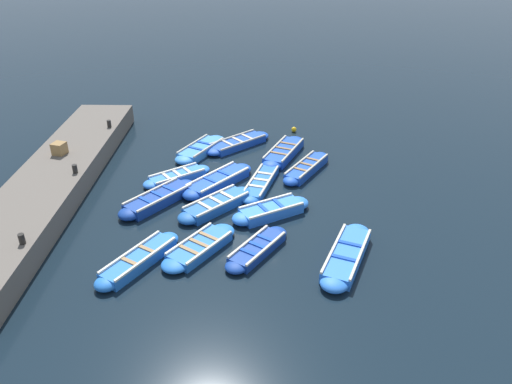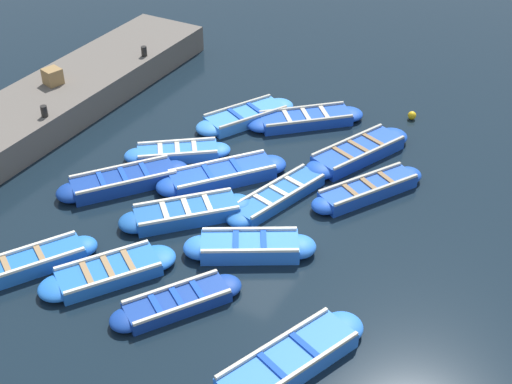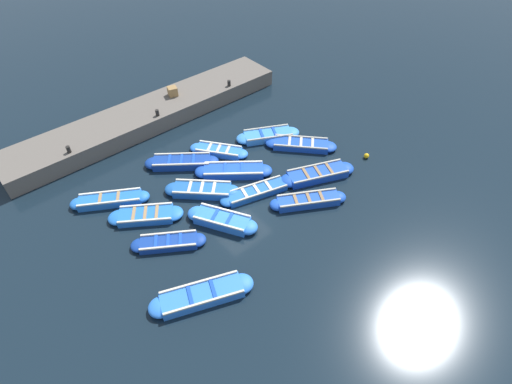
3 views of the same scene
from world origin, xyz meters
TOP-DOWN VIEW (x-y plane):
  - ground_plane at (0.00, 0.00)m, footprint 120.00×120.00m
  - boat_broadside at (0.66, -4.91)m, footprint 3.46×3.26m
  - boat_end_of_row at (1.28, -0.79)m, footprint 3.11×3.56m
  - boat_mid_row at (-2.58, -2.13)m, footprint 2.46×3.48m
  - boat_far_corner at (1.18, 1.18)m, footprint 3.11×3.17m
  - boat_alongside at (-0.97, 1.62)m, footprint 3.26×2.37m
  - boat_inner_gap at (-3.45, 4.44)m, footprint 2.33×4.05m
  - boat_drifting at (-0.54, -0.74)m, footprint 1.73×3.74m
  - boat_near_quay at (-1.60, -3.80)m, footprint 2.35×3.94m
  - boat_stern_in at (-0.47, 4.06)m, footprint 2.37×3.03m
  - boat_bow_out at (3.53, 0.79)m, footprint 3.00×3.50m
  - boat_outer_right at (1.51, 4.01)m, footprint 2.65×3.27m
  - boat_centre at (3.41, 4.80)m, footprint 2.51×3.46m
  - boat_outer_left at (3.11, -1.23)m, footprint 2.99×2.51m
  - boat_tucked at (2.41, -4.11)m, footprint 2.49×3.60m
  - quay_wall at (8.06, 0.00)m, footprint 2.81×16.51m
  - bollard_north at (7.01, -5.00)m, footprint 0.20×0.20m
  - bollard_mid_north at (7.01, 0.00)m, footprint 0.20×0.20m
  - bollard_mid_south at (7.01, 5.00)m, footprint 0.20×0.20m
  - wooden_crate at (8.29, -1.80)m, footprint 0.64×0.64m
  - buoy_orange_near at (-2.23, -6.86)m, footprint 0.27×0.27m

SIDE VIEW (x-z plane):
  - ground_plane at x=0.00m, z-range 0.00..0.00m
  - buoy_orange_near at x=-2.23m, z-range 0.00..0.27m
  - boat_drifting at x=-0.54m, z-range -0.03..0.33m
  - boat_stern_in at x=-0.47m, z-range -0.03..0.34m
  - boat_outer_left at x=3.11m, z-range -0.03..0.35m
  - boat_outer_right at x=1.51m, z-range -0.03..0.36m
  - boat_broadside at x=0.66m, z-range -0.03..0.37m
  - boat_tucked at x=2.41m, z-range -0.03..0.38m
  - boat_mid_row at x=-2.58m, z-range -0.03..0.40m
  - boat_centre at x=3.41m, z-range -0.03..0.40m
  - boat_far_corner at x=1.18m, z-range -0.03..0.41m
  - boat_inner_gap at x=-3.45m, z-range -0.03..0.42m
  - boat_near_quay at x=-1.60m, z-range -0.03..0.42m
  - boat_end_of_row at x=1.28m, z-range -0.03..0.43m
  - boat_bow_out at x=3.53m, z-range -0.03..0.43m
  - boat_alongside at x=-0.97m, z-range -0.03..0.44m
  - quay_wall at x=8.06m, z-range 0.00..0.94m
  - bollard_north at x=7.01m, z-range 0.94..1.29m
  - bollard_mid_north at x=7.01m, z-range 0.94..1.29m
  - bollard_mid_south at x=7.01m, z-range 0.94..1.29m
  - wooden_crate at x=8.29m, z-range 0.94..1.46m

